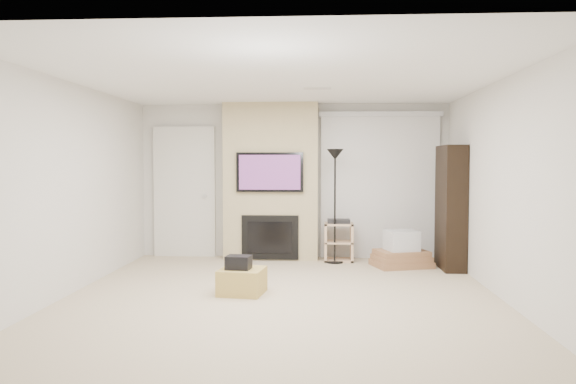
# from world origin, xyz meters

# --- Properties ---
(floor) EXTENTS (5.00, 5.50, 0.00)m
(floor) POSITION_xyz_m (0.00, 0.00, 0.00)
(floor) COLOR #C9B595
(floor) RESTS_ON ground
(ceiling) EXTENTS (5.00, 5.50, 0.00)m
(ceiling) POSITION_xyz_m (0.00, 0.00, 2.50)
(ceiling) COLOR white
(ceiling) RESTS_ON wall_back
(wall_back) EXTENTS (5.00, 0.00, 2.50)m
(wall_back) POSITION_xyz_m (0.00, 2.75, 1.25)
(wall_back) COLOR silver
(wall_back) RESTS_ON ground
(wall_front) EXTENTS (5.00, 0.00, 2.50)m
(wall_front) POSITION_xyz_m (0.00, -2.75, 1.25)
(wall_front) COLOR silver
(wall_front) RESTS_ON ground
(wall_left) EXTENTS (0.00, 5.50, 2.50)m
(wall_left) POSITION_xyz_m (-2.50, 0.00, 1.25)
(wall_left) COLOR silver
(wall_left) RESTS_ON ground
(wall_right) EXTENTS (0.00, 5.50, 2.50)m
(wall_right) POSITION_xyz_m (2.50, 0.00, 1.25)
(wall_right) COLOR silver
(wall_right) RESTS_ON ground
(hvac_vent) EXTENTS (0.35, 0.18, 0.01)m
(hvac_vent) POSITION_xyz_m (0.40, 0.80, 2.50)
(hvac_vent) COLOR silver
(hvac_vent) RESTS_ON ceiling
(ottoman) EXTENTS (0.56, 0.56, 0.30)m
(ottoman) POSITION_xyz_m (-0.48, 0.09, 0.15)
(ottoman) COLOR tan
(ottoman) RESTS_ON floor
(black_bag) EXTENTS (0.31, 0.26, 0.16)m
(black_bag) POSITION_xyz_m (-0.52, 0.06, 0.38)
(black_bag) COLOR black
(black_bag) RESTS_ON ottoman
(fireplace_wall) EXTENTS (1.50, 0.47, 2.50)m
(fireplace_wall) POSITION_xyz_m (-0.35, 2.54, 1.24)
(fireplace_wall) COLOR tan
(fireplace_wall) RESTS_ON floor
(entry_door) EXTENTS (1.02, 0.11, 2.14)m
(entry_door) POSITION_xyz_m (-1.80, 2.71, 1.05)
(entry_door) COLOR silver
(entry_door) RESTS_ON floor
(vertical_blinds) EXTENTS (1.98, 0.10, 2.37)m
(vertical_blinds) POSITION_xyz_m (1.40, 2.70, 1.27)
(vertical_blinds) COLOR silver
(vertical_blinds) RESTS_ON floor
(floor_lamp) EXTENTS (0.26, 0.26, 1.76)m
(floor_lamp) POSITION_xyz_m (0.67, 2.22, 1.39)
(floor_lamp) COLOR black
(floor_lamp) RESTS_ON floor
(av_stand) EXTENTS (0.45, 0.38, 0.66)m
(av_stand) POSITION_xyz_m (0.73, 2.38, 0.35)
(av_stand) COLOR #E0B78E
(av_stand) RESTS_ON floor
(box_stack) EXTENTS (0.95, 0.81, 0.54)m
(box_stack) POSITION_xyz_m (1.65, 1.95, 0.21)
(box_stack) COLOR #9E6E49
(box_stack) RESTS_ON floor
(bookshelf) EXTENTS (0.30, 0.80, 1.80)m
(bookshelf) POSITION_xyz_m (2.34, 1.83, 0.90)
(bookshelf) COLOR black
(bookshelf) RESTS_ON floor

